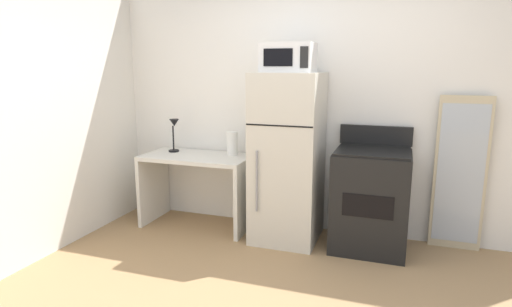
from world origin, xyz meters
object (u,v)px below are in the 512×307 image
object	(u,v)px
desk_lamp	(174,130)
paper_towel_roll	(232,144)
refrigerator	(288,158)
oven_range	(370,199)
desk	(198,177)
microwave	(289,58)
leaning_mirror	(460,174)

from	to	relation	value
desk_lamp	paper_towel_roll	bearing A→B (deg)	4.85
desk_lamp	refrigerator	world-z (taller)	refrigerator
oven_range	desk	bearing A→B (deg)	179.76
desk_lamp	refrigerator	bearing A→B (deg)	-4.71
paper_towel_roll	microwave	xyz separation A→B (m)	(0.63, -0.18, 0.85)
leaning_mirror	paper_towel_roll	bearing A→B (deg)	-176.87
microwave	leaning_mirror	distance (m)	1.85
paper_towel_roll	refrigerator	bearing A→B (deg)	-14.13
microwave	refrigerator	bearing A→B (deg)	90.32
desk_lamp	microwave	distance (m)	1.47
refrigerator	oven_range	bearing A→B (deg)	1.54
paper_towel_roll	refrigerator	xyz separation A→B (m)	(0.63, -0.16, -0.07)
desk	paper_towel_roll	bearing A→B (deg)	21.00
oven_range	leaning_mirror	xyz separation A→B (m)	(0.75, 0.26, 0.23)
paper_towel_roll	leaning_mirror	world-z (taller)	leaning_mirror
desk	paper_towel_roll	xyz separation A→B (m)	(0.34, 0.13, 0.35)
paper_towel_roll	refrigerator	world-z (taller)	refrigerator
refrigerator	desk_lamp	bearing A→B (deg)	175.29
refrigerator	microwave	bearing A→B (deg)	-89.68
desk_lamp	microwave	xyz separation A→B (m)	(1.27, -0.13, 0.73)
desk	paper_towel_roll	distance (m)	0.50
desk	leaning_mirror	bearing A→B (deg)	5.69
paper_towel_roll	leaning_mirror	xyz separation A→B (m)	(2.15, 0.12, -0.17)
microwave	oven_range	bearing A→B (deg)	3.11
leaning_mirror	oven_range	bearing A→B (deg)	-161.10
desk_lamp	oven_range	xyz separation A→B (m)	(2.04, -0.08, -0.52)
desk	refrigerator	bearing A→B (deg)	-1.67
desk	microwave	world-z (taller)	microwave
desk	leaning_mirror	xyz separation A→B (m)	(2.49, 0.25, 0.18)
leaning_mirror	microwave	bearing A→B (deg)	-168.92
refrigerator	leaning_mirror	xyz separation A→B (m)	(1.52, 0.28, -0.10)
refrigerator	microwave	xyz separation A→B (m)	(0.00, -0.02, 0.93)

